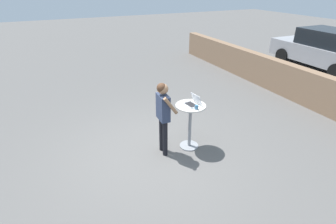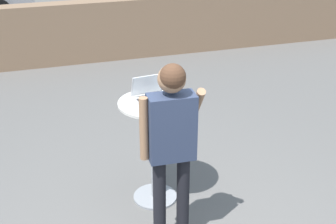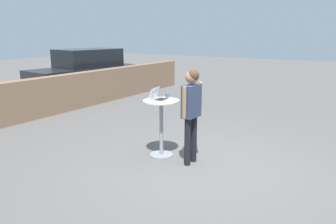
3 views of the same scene
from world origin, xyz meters
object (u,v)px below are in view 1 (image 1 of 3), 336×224
at_px(laptop, 193,103).
at_px(standing_person, 163,110).
at_px(coffee_mug, 196,107).
at_px(cafe_table, 190,120).
at_px(parked_car_near_street, 326,49).

xyz_separation_m(laptop, standing_person, (-0.03, -0.70, -0.06)).
bearing_deg(coffee_mug, standing_person, -112.09).
height_order(cafe_table, parked_car_near_street, parked_car_near_street).
xyz_separation_m(laptop, parked_car_near_street, (-2.84, 8.20, -0.27)).
bearing_deg(parked_car_near_street, laptop, -70.86).
relative_size(cafe_table, parked_car_near_street, 0.24).
height_order(cafe_table, laptop, laptop).
xyz_separation_m(cafe_table, standing_person, (-0.04, -0.64, 0.36)).
relative_size(laptop, parked_car_near_street, 0.08).
height_order(laptop, coffee_mug, laptop).
distance_m(coffee_mug, parked_car_near_street, 8.80).
xyz_separation_m(cafe_table, laptop, (-0.01, 0.05, 0.43)).
distance_m(cafe_table, parked_car_near_street, 8.73).
height_order(coffee_mug, standing_person, standing_person).
relative_size(laptop, coffee_mug, 3.33).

